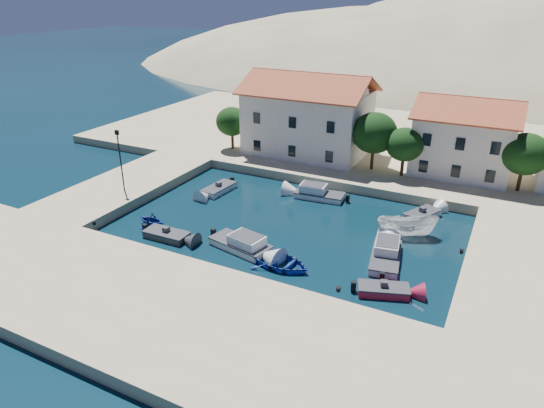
% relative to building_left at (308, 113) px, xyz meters
% --- Properties ---
extents(ground, '(400.00, 400.00, 0.00)m').
position_rel_building_left_xyz_m(ground, '(6.00, -28.00, -5.94)').
color(ground, black).
rests_on(ground, ground).
extents(quay_south, '(52.00, 12.00, 1.00)m').
position_rel_building_left_xyz_m(quay_south, '(6.00, -34.00, -5.44)').
color(quay_south, tan).
rests_on(quay_south, ground).
extents(quay_east, '(11.00, 20.00, 1.00)m').
position_rel_building_left_xyz_m(quay_east, '(26.50, -18.00, -5.44)').
color(quay_east, tan).
rests_on(quay_east, ground).
extents(quay_west, '(8.00, 20.00, 1.00)m').
position_rel_building_left_xyz_m(quay_west, '(-13.00, -18.00, -5.44)').
color(quay_west, tan).
rests_on(quay_west, ground).
extents(quay_north, '(80.00, 36.00, 1.00)m').
position_rel_building_left_xyz_m(quay_north, '(8.00, 10.00, -5.44)').
color(quay_north, tan).
rests_on(quay_north, ground).
extents(hills, '(254.00, 176.00, 99.00)m').
position_rel_building_left_xyz_m(hills, '(26.64, 95.62, -29.34)').
color(hills, gray).
rests_on(hills, ground).
extents(building_left, '(14.70, 9.45, 9.70)m').
position_rel_building_left_xyz_m(building_left, '(0.00, 0.00, 0.00)').
color(building_left, beige).
rests_on(building_left, quay_north).
extents(building_mid, '(10.50, 8.40, 8.30)m').
position_rel_building_left_xyz_m(building_mid, '(18.00, 1.00, -0.71)').
color(building_mid, beige).
rests_on(building_mid, quay_north).
extents(trees, '(37.30, 5.30, 6.45)m').
position_rel_building_left_xyz_m(trees, '(10.51, -2.54, -1.10)').
color(trees, '#382314').
rests_on(trees, quay_north).
extents(lamppost, '(0.35, 0.25, 6.22)m').
position_rel_building_left_xyz_m(lamppost, '(-11.50, -20.00, -1.18)').
color(lamppost, black).
rests_on(lamppost, quay_west).
extents(bollards, '(29.36, 9.56, 0.30)m').
position_rel_building_left_xyz_m(bollards, '(8.80, -24.13, -4.79)').
color(bollards, black).
rests_on(bollards, ground).
extents(motorboat_grey_sw, '(3.98, 1.83, 1.25)m').
position_rel_building_left_xyz_m(motorboat_grey_sw, '(-2.40, -24.85, -5.64)').
color(motorboat_grey_sw, '#36373C').
rests_on(motorboat_grey_sw, ground).
extents(cabin_cruiser_south, '(5.66, 3.30, 1.60)m').
position_rel_building_left_xyz_m(cabin_cruiser_south, '(4.17, -23.54, -5.46)').
color(cabin_cruiser_south, white).
rests_on(cabin_cruiser_south, ground).
extents(rowboat_south, '(5.19, 3.94, 1.01)m').
position_rel_building_left_xyz_m(rowboat_south, '(8.36, -24.57, -5.94)').
color(rowboat_south, navy).
rests_on(rowboat_south, ground).
extents(motorboat_red_se, '(3.90, 2.70, 1.25)m').
position_rel_building_left_xyz_m(motorboat_red_se, '(16.45, -24.60, -5.64)').
color(motorboat_red_se, maroon).
rests_on(motorboat_red_se, ground).
extents(cabin_cruiser_east, '(3.10, 5.70, 1.60)m').
position_rel_building_left_xyz_m(cabin_cruiser_east, '(15.40, -20.07, -5.46)').
color(cabin_cruiser_east, white).
rests_on(cabin_cruiser_east, ground).
extents(boat_east, '(5.58, 3.89, 2.02)m').
position_rel_building_left_xyz_m(boat_east, '(15.89, -15.02, -5.94)').
color(boat_east, white).
rests_on(boat_east, ground).
extents(motorboat_white_ne, '(3.23, 4.12, 1.25)m').
position_rel_building_left_xyz_m(motorboat_white_ne, '(16.36, -10.72, -5.64)').
color(motorboat_white_ne, white).
rests_on(motorboat_white_ne, ground).
extents(rowboat_west, '(2.93, 2.57, 1.48)m').
position_rel_building_left_xyz_m(rowboat_west, '(-5.09, -23.56, -5.94)').
color(rowboat_west, navy).
rests_on(rowboat_west, ground).
extents(motorboat_white_west, '(2.15, 4.28, 1.25)m').
position_rel_building_left_xyz_m(motorboat_white_west, '(-4.11, -13.94, -5.64)').
color(motorboat_white_west, white).
rests_on(motorboat_white_west, ground).
extents(cabin_cruiser_north, '(5.18, 2.56, 1.60)m').
position_rel_building_left_xyz_m(cabin_cruiser_north, '(6.05, -10.75, -5.46)').
color(cabin_cruiser_north, white).
rests_on(cabin_cruiser_north, ground).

